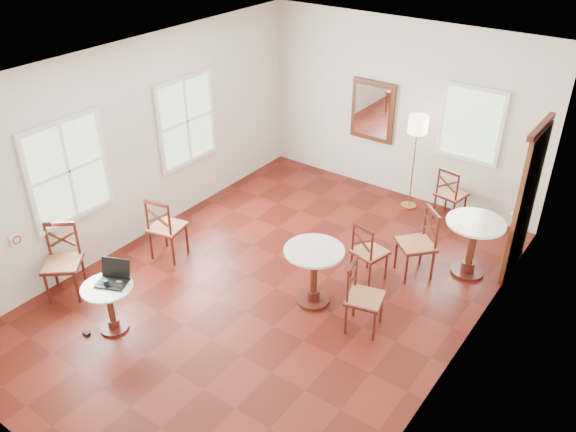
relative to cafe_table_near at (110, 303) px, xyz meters
The scene contains 17 objects.
ground 2.20m from the cafe_table_near, 58.53° to the left, with size 7.00×7.00×0.00m, color #56160E.
room_shell 2.79m from the cafe_table_near, 63.23° to the left, with size 5.02×7.02×3.01m.
cafe_table_near is the anchor object (origin of this frame).
cafe_table_mid 2.56m from the cafe_table_near, 48.20° to the left, with size 0.78×0.78×0.82m.
cafe_table_back 4.86m from the cafe_table_near, 49.97° to the left, with size 0.80×0.80×0.85m.
chair_near_a 1.66m from the cafe_table_near, 111.58° to the left, with size 0.55×0.55×1.00m.
chair_near_b 1.08m from the cafe_table_near, behind, with size 0.66×0.66×1.01m.
chair_mid_a 3.43m from the cafe_table_near, 53.62° to the left, with size 0.50×0.50×0.90m.
chair_mid_b 3.08m from the cafe_table_near, 36.49° to the left, with size 0.53×0.53×0.94m.
chair_back_a 5.49m from the cafe_table_near, 65.25° to the left, with size 0.49×0.49×0.92m.
chair_back_b 4.13m from the cafe_table_near, 52.35° to the left, with size 0.66×0.66×1.01m.
floor_lamp 5.33m from the cafe_table_near, 72.19° to the left, with size 0.31×0.31×1.62m.
laptop 0.34m from the cafe_table_near, 95.96° to the left, with size 0.45×0.42×0.26m.
mouse 0.27m from the cafe_table_near, 132.53° to the left, with size 0.11×0.07×0.04m, color black.
navy_mug 0.29m from the cafe_table_near, 131.70° to the left, with size 0.10×0.07×0.08m.
water_glass 0.35m from the cafe_table_near, 20.82° to the left, with size 0.07×0.07×0.11m, color white.
power_adapter 0.51m from the cafe_table_near, 124.56° to the right, with size 0.09×0.06×0.04m, color black.
Camera 1 is at (3.92, -5.13, 4.95)m, focal length 36.74 mm.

